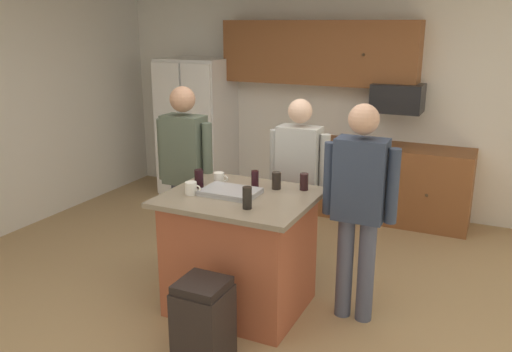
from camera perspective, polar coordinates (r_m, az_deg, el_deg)
name	(u,v)px	position (r m, az deg, el deg)	size (l,w,h in m)	color
floor	(256,302)	(4.59, -0.04, -13.45)	(7.04, 7.04, 0.00)	tan
back_wall	(352,104)	(6.70, 10.35, 7.63)	(6.40, 0.10, 2.60)	white
cabinet_run_upper	(318,53)	(6.56, 6.70, 13.09)	(2.40, 0.38, 0.75)	brown
cabinet_run_lower	(391,183)	(6.45, 14.36, -0.71)	(1.80, 0.63, 0.90)	brown
refrigerator	(197,128)	(7.17, -6.38, 5.22)	(0.88, 0.76, 1.83)	white
microwave_over_range	(398,98)	(6.26, 15.04, 8.13)	(0.56, 0.40, 0.32)	black
kitchen_island	(240,251)	(4.32, -1.72, -8.12)	(1.16, 0.98, 0.97)	#AD5638
person_host_foreground	(299,175)	(4.81, 4.63, 0.07)	(0.57, 0.22, 1.64)	#232D4C
person_guest_by_door	(359,199)	(4.05, 11.07, -2.48)	(0.57, 0.23, 1.72)	#4C5166
person_guest_left	(185,166)	(4.88, -7.66, 1.06)	(0.57, 0.23, 1.74)	#383842
tumbler_amber	(304,182)	(4.26, 5.20, -0.63)	(0.07, 0.07, 0.14)	black
glass_stout_tall	(247,198)	(3.82, -0.96, -2.37)	(0.07, 0.07, 0.16)	black
glass_dark_ale	(199,178)	(4.34, -6.17, -0.27)	(0.07, 0.07, 0.15)	black
glass_short_whisky	(276,180)	(4.28, 2.21, -0.49)	(0.07, 0.07, 0.14)	black
mug_blue_stoneware	(219,178)	(4.43, -3.99, -0.23)	(0.13, 0.09, 0.10)	white
mug_ceramic_white	(191,188)	(4.17, -7.00, -1.32)	(0.13, 0.09, 0.10)	white
glass_pilsner	(255,179)	(4.32, -0.12, -0.31)	(0.06, 0.06, 0.14)	black
serving_tray	(230,192)	(4.15, -2.79, -1.72)	(0.44, 0.30, 0.04)	#B7B7BC
trash_bin	(203,322)	(3.77, -5.70, -15.41)	(0.34, 0.34, 0.61)	black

